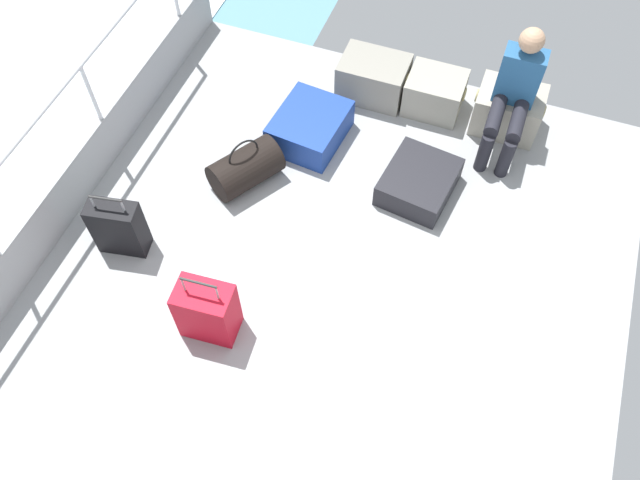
{
  "coord_description": "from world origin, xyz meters",
  "views": [
    {
      "loc": [
        0.78,
        -2.16,
        4.3
      ],
      "look_at": [
        -0.13,
        0.32,
        0.25
      ],
      "focal_mm": 36.26,
      "sensor_mm": 36.0,
      "label": 1
    }
  ],
  "objects_px": {
    "passenger_seated": "(515,92)",
    "duffel_bag": "(246,168)",
    "suitcase_0": "(118,227)",
    "suitcase_3": "(207,311)",
    "suitcase_4": "(310,127)",
    "cargo_crate_2": "(508,110)",
    "cargo_crate_0": "(373,78)",
    "cargo_crate_1": "(435,93)",
    "suitcase_1": "(419,182)"
  },
  "relations": [
    {
      "from": "cargo_crate_1",
      "to": "cargo_crate_2",
      "type": "xyz_separation_m",
      "value": [
        0.66,
        0.0,
        0.02
      ]
    },
    {
      "from": "passenger_seated",
      "to": "suitcase_4",
      "type": "height_order",
      "value": "passenger_seated"
    },
    {
      "from": "suitcase_3",
      "to": "suitcase_4",
      "type": "distance_m",
      "value": 1.98
    },
    {
      "from": "cargo_crate_2",
      "to": "duffel_bag",
      "type": "relative_size",
      "value": 0.89
    },
    {
      "from": "suitcase_4",
      "to": "duffel_bag",
      "type": "bearing_deg",
      "value": -117.02
    },
    {
      "from": "suitcase_0",
      "to": "duffel_bag",
      "type": "xyz_separation_m",
      "value": [
        0.64,
        0.93,
        -0.08
      ]
    },
    {
      "from": "suitcase_1",
      "to": "suitcase_3",
      "type": "bearing_deg",
      "value": -121.7
    },
    {
      "from": "passenger_seated",
      "to": "duffel_bag",
      "type": "relative_size",
      "value": 1.62
    },
    {
      "from": "cargo_crate_0",
      "to": "duffel_bag",
      "type": "xyz_separation_m",
      "value": [
        -0.67,
        -1.36,
        -0.02
      ]
    },
    {
      "from": "cargo_crate_0",
      "to": "suitcase_0",
      "type": "xyz_separation_m",
      "value": [
        -1.31,
        -2.28,
        0.06
      ]
    },
    {
      "from": "cargo_crate_1",
      "to": "suitcase_1",
      "type": "distance_m",
      "value": 0.98
    },
    {
      "from": "passenger_seated",
      "to": "suitcase_1",
      "type": "xyz_separation_m",
      "value": [
        -0.53,
        -0.79,
        -0.46
      ]
    },
    {
      "from": "duffel_bag",
      "to": "cargo_crate_1",
      "type": "bearing_deg",
      "value": 47.73
    },
    {
      "from": "cargo_crate_0",
      "to": "suitcase_3",
      "type": "xyz_separation_m",
      "value": [
        -0.37,
        -2.69,
        0.07
      ]
    },
    {
      "from": "cargo_crate_1",
      "to": "suitcase_1",
      "type": "relative_size",
      "value": 0.77
    },
    {
      "from": "cargo_crate_1",
      "to": "suitcase_3",
      "type": "relative_size",
      "value": 0.81
    },
    {
      "from": "cargo_crate_2",
      "to": "suitcase_4",
      "type": "height_order",
      "value": "cargo_crate_2"
    },
    {
      "from": "cargo_crate_0",
      "to": "cargo_crate_2",
      "type": "xyz_separation_m",
      "value": [
        1.23,
        0.02,
        0.01
      ]
    },
    {
      "from": "cargo_crate_2",
      "to": "passenger_seated",
      "type": "height_order",
      "value": "passenger_seated"
    },
    {
      "from": "cargo_crate_0",
      "to": "suitcase_3",
      "type": "relative_size",
      "value": 0.96
    },
    {
      "from": "passenger_seated",
      "to": "suitcase_3",
      "type": "height_order",
      "value": "passenger_seated"
    },
    {
      "from": "cargo_crate_2",
      "to": "suitcase_0",
      "type": "xyz_separation_m",
      "value": [
        -2.54,
        -2.3,
        0.06
      ]
    },
    {
      "from": "suitcase_4",
      "to": "duffel_bag",
      "type": "xyz_separation_m",
      "value": [
        -0.33,
        -0.64,
        0.03
      ]
    },
    {
      "from": "cargo_crate_2",
      "to": "suitcase_1",
      "type": "distance_m",
      "value": 1.11
    },
    {
      "from": "cargo_crate_0",
      "to": "suitcase_3",
      "type": "bearing_deg",
      "value": -97.79
    },
    {
      "from": "suitcase_1",
      "to": "suitcase_3",
      "type": "height_order",
      "value": "suitcase_3"
    },
    {
      "from": "cargo_crate_0",
      "to": "suitcase_0",
      "type": "relative_size",
      "value": 1.02
    },
    {
      "from": "cargo_crate_1",
      "to": "passenger_seated",
      "type": "relative_size",
      "value": 0.49
    },
    {
      "from": "suitcase_0",
      "to": "cargo_crate_2",
      "type": "bearing_deg",
      "value": 42.19
    },
    {
      "from": "passenger_seated",
      "to": "suitcase_0",
      "type": "relative_size",
      "value": 1.74
    },
    {
      "from": "cargo_crate_2",
      "to": "suitcase_0",
      "type": "height_order",
      "value": "suitcase_0"
    },
    {
      "from": "passenger_seated",
      "to": "suitcase_0",
      "type": "distance_m",
      "value": 3.32
    },
    {
      "from": "cargo_crate_1",
      "to": "cargo_crate_2",
      "type": "bearing_deg",
      "value": 0.29
    },
    {
      "from": "cargo_crate_1",
      "to": "duffel_bag",
      "type": "relative_size",
      "value": 0.8
    },
    {
      "from": "cargo_crate_0",
      "to": "passenger_seated",
      "type": "bearing_deg",
      "value": -7.68
    },
    {
      "from": "suitcase_0",
      "to": "cargo_crate_1",
      "type": "bearing_deg",
      "value": 50.67
    },
    {
      "from": "passenger_seated",
      "to": "suitcase_0",
      "type": "bearing_deg",
      "value": -140.15
    },
    {
      "from": "suitcase_0",
      "to": "suitcase_3",
      "type": "distance_m",
      "value": 1.03
    },
    {
      "from": "suitcase_3",
      "to": "duffel_bag",
      "type": "bearing_deg",
      "value": 102.89
    },
    {
      "from": "cargo_crate_1",
      "to": "cargo_crate_2",
      "type": "distance_m",
      "value": 0.66
    },
    {
      "from": "suitcase_0",
      "to": "duffel_bag",
      "type": "distance_m",
      "value": 1.13
    },
    {
      "from": "cargo_crate_2",
      "to": "suitcase_1",
      "type": "xyz_separation_m",
      "value": [
        -0.53,
        -0.98,
        -0.08
      ]
    },
    {
      "from": "passenger_seated",
      "to": "duffel_bag",
      "type": "height_order",
      "value": "passenger_seated"
    },
    {
      "from": "cargo_crate_1",
      "to": "suitcase_3",
      "type": "xyz_separation_m",
      "value": [
        -0.94,
        -2.7,
        0.08
      ]
    },
    {
      "from": "cargo_crate_1",
      "to": "suitcase_4",
      "type": "distance_m",
      "value": 1.18
    },
    {
      "from": "cargo_crate_2",
      "to": "passenger_seated",
      "type": "relative_size",
      "value": 0.55
    },
    {
      "from": "suitcase_1",
      "to": "passenger_seated",
      "type": "bearing_deg",
      "value": 56.41
    },
    {
      "from": "cargo_crate_1",
      "to": "suitcase_0",
      "type": "relative_size",
      "value": 0.86
    },
    {
      "from": "suitcase_1",
      "to": "suitcase_4",
      "type": "relative_size",
      "value": 0.97
    },
    {
      "from": "suitcase_0",
      "to": "duffel_bag",
      "type": "relative_size",
      "value": 0.93
    }
  ]
}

